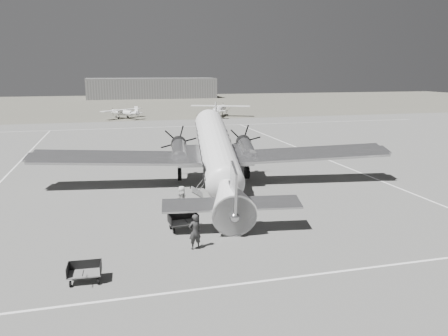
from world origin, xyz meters
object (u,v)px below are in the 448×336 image
Objects in this scene: baggage_cart_near at (183,222)px; baggage_cart_far at (85,273)px; ramp_agent at (182,206)px; hangar_main at (152,88)px; dc3_airliner at (217,156)px; light_plane_left at (124,113)px; passenger at (182,198)px; ground_crew at (195,232)px; light_plane_right at (220,110)px.

baggage_cart_far is at bearing -140.90° from baggage_cart_near.
hangar_main is at bearing 29.82° from ramp_agent.
dc3_airliner is 54.74m from light_plane_left.
hangar_main is 26.86× the size of passenger.
ramp_agent is at bearing -105.90° from ground_crew.
hangar_main is 66.15m from light_plane_left.
baggage_cart_far is at bearing -84.78° from light_plane_right.
baggage_cart_near is at bearing 48.04° from baggage_cart_far.
light_plane_left is 5.16× the size of ground_crew.
ramp_agent is (0.10, 4.44, -0.01)m from ground_crew.
dc3_airliner reaches higher than ramp_agent.
hangar_main reaches higher than baggage_cart_near.
passenger reaches higher than baggage_cart_far.
baggage_cart_near is at bearing 161.67° from passenger.
ground_crew reaches higher than ramp_agent.
passenger is at bearing -108.08° from ground_crew.
light_plane_left is 67.16m from baggage_cart_far.
passenger is (5.59, 8.82, 0.37)m from baggage_cart_far.
passenger is (0.53, 3.72, 0.31)m from baggage_cart_near.
baggage_cart_near is 1.08× the size of passenger.
light_plane_right is at bearing -83.85° from hangar_main.
light_plane_left reaches higher than baggage_cart_near.
light_plane_left reaches higher than ramp_agent.
baggage_cart_near is (-17.57, -61.19, -0.76)m from light_plane_right.
light_plane_right reaches higher than light_plane_left.
ramp_agent is at bearing 161.67° from passenger.
dc3_airliner is at bearing -80.31° from light_plane_right.
baggage_cart_near is 0.92× the size of ground_crew.
ground_crew is at bearing -101.54° from dc3_airliner.
baggage_cart_far is 5.71m from ground_crew.
hangar_main is 1.49× the size of dc3_airliner.
ground_crew is (1.21, -64.73, -0.06)m from light_plane_left.
hangar_main is 133.08m from baggage_cart_far.
ramp_agent is 1.15× the size of passenger.
baggage_cart_near is at bearing -101.86° from ground_crew.
hangar_main is at bearing -14.78° from passenger.
baggage_cart_far is at bearing 176.38° from ramp_agent.
hangar_main is at bearing 120.22° from light_plane_right.
ground_crew reaches higher than baggage_cart_near.
ground_crew is 1.16× the size of passenger.
ground_crew is 1.01× the size of ramp_agent.
light_plane_left is at bearing 84.84° from baggage_cart_near.
ramp_agent reaches higher than baggage_cart_near.
ramp_agent is (-17.33, -59.55, -0.34)m from light_plane_right.
passenger is at bearing 75.68° from baggage_cart_near.
light_plane_left is 58.24m from passenger.
dc3_airliner is 3.01× the size of light_plane_left.
baggage_cart_near is 0.94× the size of ramp_agent.
passenger is at bearing -123.06° from dc3_airliner.
ramp_agent is at bearing -113.39° from dc3_airliner.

